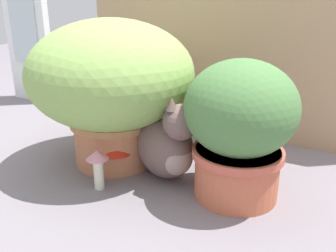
% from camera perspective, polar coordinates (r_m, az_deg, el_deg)
% --- Properties ---
extents(ground_plane, '(6.00, 6.00, 0.00)m').
position_cam_1_polar(ground_plane, '(1.29, -5.37, -7.35)').
color(ground_plane, slate).
extents(cardboard_backdrop, '(1.26, 0.03, 0.75)m').
position_cam_1_polar(cardboard_backdrop, '(1.57, 8.76, 11.93)').
color(cardboard_backdrop, tan).
rests_on(cardboard_backdrop, ground).
extents(window_panel_white, '(0.29, 0.05, 0.96)m').
position_cam_1_polar(window_panel_white, '(2.19, -21.14, 16.09)').
color(window_panel_white, white).
rests_on(window_panel_white, ground).
extents(grass_planter, '(0.57, 0.57, 0.51)m').
position_cam_1_polar(grass_planter, '(1.30, -8.66, 6.76)').
color(grass_planter, '#B8704B').
rests_on(grass_planter, ground).
extents(leafy_planter, '(0.33, 0.33, 0.42)m').
position_cam_1_polar(leafy_planter, '(1.09, 10.95, 0.00)').
color(leafy_planter, '#C36143').
rests_on(leafy_planter, ground).
extents(cat, '(0.32, 0.32, 0.32)m').
position_cam_1_polar(cat, '(1.22, -0.22, -2.65)').
color(cat, brown).
rests_on(cat, ground).
extents(mushroom_ornament_red, '(0.11, 0.11, 0.13)m').
position_cam_1_polar(mushroom_ornament_red, '(1.26, -8.07, -3.44)').
color(mushroom_ornament_red, beige).
rests_on(mushroom_ornament_red, ground).
extents(mushroom_ornament_pink, '(0.07, 0.07, 0.13)m').
position_cam_1_polar(mushroom_ornament_pink, '(1.18, -10.71, -5.53)').
color(mushroom_ornament_pink, silver).
rests_on(mushroom_ornament_pink, ground).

